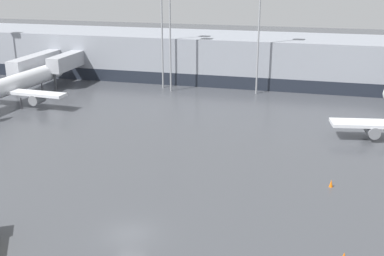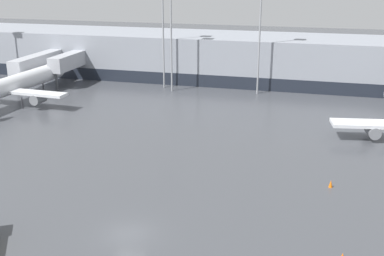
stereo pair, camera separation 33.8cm
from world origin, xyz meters
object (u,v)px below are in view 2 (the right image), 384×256
apron_light_mast_2 (171,8)px  apron_light_mast_5 (163,0)px  parked_jet_0 (6,87)px  traffic_cone_0 (331,184)px

apron_light_mast_2 → apron_light_mast_5: 3.34m
parked_jet_0 → apron_light_mast_2: size_ratio=1.92×
apron_light_mast_2 → apron_light_mast_5: (-2.22, 2.15, 1.25)m
parked_jet_0 → apron_light_mast_2: 31.10m
apron_light_mast_2 → apron_light_mast_5: apron_light_mast_5 is taller
traffic_cone_0 → apron_light_mast_5: bearing=129.1°
parked_jet_0 → apron_light_mast_5: (21.11, 18.94, 13.12)m
apron_light_mast_5 → apron_light_mast_2: bearing=-44.1°
apron_light_mast_2 → traffic_cone_0: bearing=-51.4°
apron_light_mast_5 → traffic_cone_0: bearing=-50.9°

